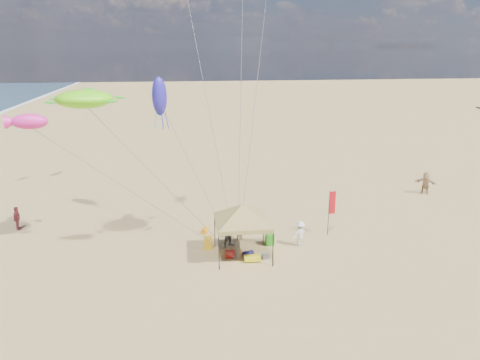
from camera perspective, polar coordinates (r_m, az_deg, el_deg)
The scene contains 19 objects.
ground at distance 25.97m, azimuth 0.95°, elevation -10.36°, with size 280.00×280.00×0.00m, color tan.
canopy_tent at distance 25.66m, azimuth 0.32°, elevation -3.26°, with size 5.97×5.97×3.68m.
feather_flag at distance 29.55m, azimuth 11.29°, elevation -3.12°, with size 0.45×0.11×2.98m.
cooler_red at distance 26.65m, azimuth -1.25°, elevation -9.18°, with size 0.54×0.38×0.38m, color red.
cooler_blue at distance 30.12m, azimuth 3.50°, elevation -6.10°, with size 0.54×0.38×0.38m, color #114690.
bag_navy at distance 26.68m, azimuth 1.02°, elevation -9.17°, with size 0.36×0.36×0.60m, color #0E0F3F.
bag_orange at distance 30.01m, azimuth -4.36°, elevation -6.23°, with size 0.36×0.36×0.60m, color orange.
chair_green at distance 28.21m, azimuth 3.71°, elevation -7.36°, with size 0.50×0.50×0.70m, color #2A8E19.
chair_yellow at distance 27.76m, azimuth -3.98°, elevation -7.77°, with size 0.50×0.50×0.70m, color yellow.
crate_grey at distance 26.53m, azimuth 3.17°, elevation -9.44°, with size 0.34×0.30×0.28m, color slate.
beach_cart at distance 26.15m, azimuth 1.51°, elevation -9.67°, with size 0.90×0.50×0.24m, color yellow.
person_near_a at distance 28.63m, azimuth -0.13°, elevation -5.90°, with size 0.61×0.40×1.67m, color #A1725C.
person_near_b at distance 27.65m, azimuth -1.18°, elevation -6.46°, with size 0.93×0.73×1.91m, color #3A3F4F.
person_near_c at distance 28.07m, azimuth 7.47°, elevation -6.64°, with size 1.01×0.58×1.56m, color silver.
person_far_a at distance 33.56m, azimuth -25.98°, elevation -4.29°, with size 0.94×0.39×1.60m, color #9C3C44.
person_far_c at distance 40.44m, azimuth 22.07°, elevation -0.33°, with size 1.70×0.54×1.83m, color tan.
turtle_kite at distance 26.49m, azimuth -18.79°, elevation 9.51°, with size 3.06×2.44×1.02m, color #6FF812.
fish_kite at distance 25.91m, azimuth -24.69°, elevation 6.63°, with size 1.82×0.91×0.81m, color #FC28A4.
squid_kite at distance 31.15m, azimuth -9.99°, elevation 10.21°, with size 0.98×0.98×2.56m, color #2C24B2.
Camera 1 is at (-3.71, -22.91, 11.64)m, focal length 34.32 mm.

